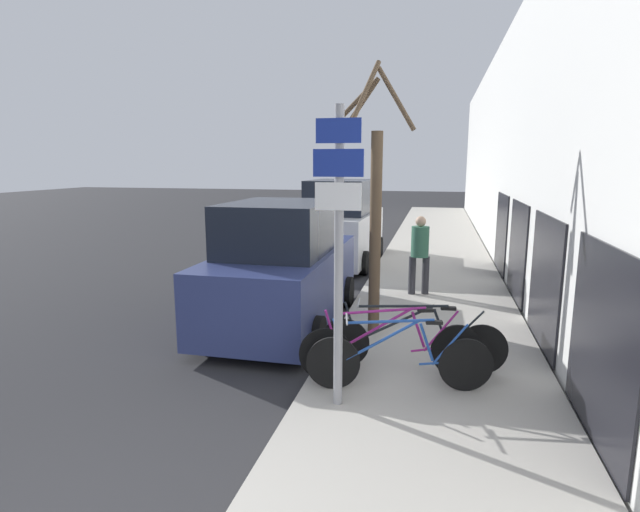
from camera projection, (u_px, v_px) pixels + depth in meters
The scene contains 11 objects.
ground_plane at pixel (343, 267), 14.35m from camera, with size 80.00×80.00×0.00m, color #28282B.
sidewalk_curb at pixel (436, 251), 16.43m from camera, with size 3.20×32.00×0.15m.
building_facade at pixel (498, 154), 15.37m from camera, with size 0.23×32.00×6.50m.
signpost at pixel (339, 244), 5.54m from camera, with size 0.55×0.12×3.41m.
bicycle_0 at pixel (399, 360), 6.18m from camera, with size 2.28×0.58×0.93m.
bicycle_1 at pixel (391, 347), 6.56m from camera, with size 2.34×0.81×0.96m.
bicycle_2 at pixel (412, 342), 6.78m from camera, with size 2.52×0.44×0.94m.
parked_car_0 at pixel (282, 270), 9.08m from camera, with size 2.13×4.44×2.27m.
parked_car_1 at pixel (341, 227), 14.59m from camera, with size 2.15×4.32×2.47m.
pedestrian_near at pixel (420, 249), 10.65m from camera, with size 0.44×0.38×1.69m.
street_tree at pixel (374, 211), 8.09m from camera, with size 1.52×1.00×4.35m.
Camera 1 is at (2.57, -2.62, 2.95)m, focal length 28.00 mm.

